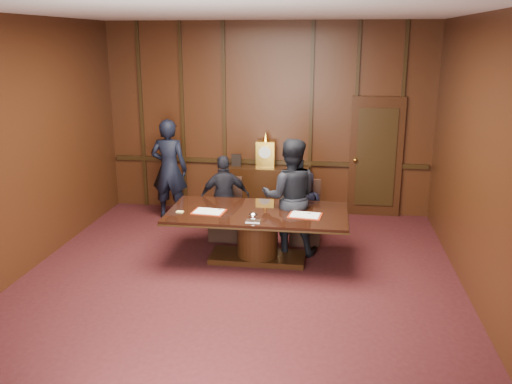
% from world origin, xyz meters
% --- Properties ---
extents(room, '(7.00, 7.04, 3.50)m').
position_xyz_m(room, '(0.07, 0.14, 1.72)').
color(room, black).
rests_on(room, ground).
extents(sideboard, '(1.60, 0.45, 1.54)m').
position_xyz_m(sideboard, '(0.00, 3.26, 0.49)').
color(sideboard, black).
rests_on(sideboard, ground).
extents(conference_table, '(2.62, 1.32, 0.76)m').
position_xyz_m(conference_table, '(0.16, 1.04, 0.51)').
color(conference_table, black).
rests_on(conference_table, ground).
extents(folder_left, '(0.49, 0.38, 0.02)m').
position_xyz_m(folder_left, '(-0.53, 0.89, 0.77)').
color(folder_left, maroon).
rests_on(folder_left, conference_table).
extents(folder_right, '(0.50, 0.38, 0.02)m').
position_xyz_m(folder_right, '(0.86, 0.92, 0.77)').
color(folder_right, maroon).
rests_on(folder_right, conference_table).
extents(inkstand, '(0.20, 0.14, 0.12)m').
position_xyz_m(inkstand, '(0.16, 0.59, 0.81)').
color(inkstand, white).
rests_on(inkstand, conference_table).
extents(notepad, '(0.11, 0.09, 0.01)m').
position_xyz_m(notepad, '(-0.95, 0.84, 0.77)').
color(notepad, '#F3DC77').
rests_on(notepad, conference_table).
extents(chair_left, '(0.49, 0.49, 0.99)m').
position_xyz_m(chair_left, '(-0.49, 1.91, 0.29)').
color(chair_left, black).
rests_on(chair_left, ground).
extents(chair_right, '(0.50, 0.50, 0.99)m').
position_xyz_m(chair_right, '(0.81, 1.91, 0.29)').
color(chair_right, black).
rests_on(chair_right, ground).
extents(signatory_left, '(0.89, 0.59, 1.40)m').
position_xyz_m(signatory_left, '(-0.49, 1.84, 0.70)').
color(signatory_left, black).
rests_on(signatory_left, ground).
extents(signatory_right, '(0.60, 0.42, 1.18)m').
position_xyz_m(signatory_right, '(0.81, 1.84, 0.59)').
color(signatory_right, black).
rests_on(signatory_right, ground).
extents(witness_left, '(0.68, 0.45, 1.82)m').
position_xyz_m(witness_left, '(-1.70, 2.81, 0.91)').
color(witness_left, black).
rests_on(witness_left, ground).
extents(witness_right, '(0.91, 0.73, 1.78)m').
position_xyz_m(witness_right, '(0.61, 1.40, 0.89)').
color(witness_right, black).
rests_on(witness_right, ground).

